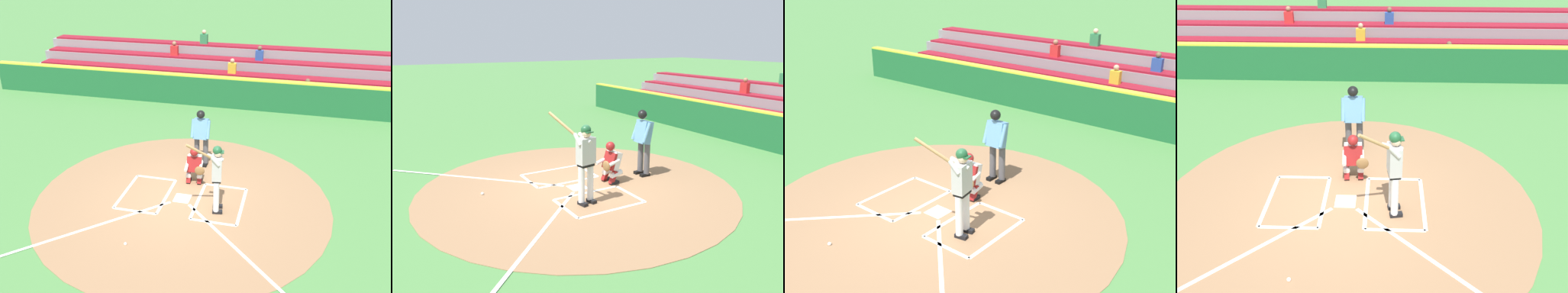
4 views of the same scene
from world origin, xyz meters
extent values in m
plane|color=#4C8442|center=(0.00, 0.00, 0.00)|extent=(120.00, 120.00, 0.00)
cylinder|color=#99704C|center=(0.00, 0.00, 0.01)|extent=(8.00, 8.00, 0.01)
cube|color=white|center=(0.00, 0.00, 0.01)|extent=(0.44, 0.44, 0.01)
cube|color=white|center=(-1.05, -0.90, 0.01)|extent=(1.20, 0.08, 0.01)
cube|color=white|center=(-1.05, 0.90, 0.01)|extent=(1.20, 0.08, 0.01)
cube|color=white|center=(-0.45, 0.00, 0.01)|extent=(0.08, 1.80, 0.01)
cube|color=white|center=(-1.65, 0.00, 0.01)|extent=(0.08, 1.80, 0.01)
cube|color=white|center=(1.05, -0.90, 0.01)|extent=(1.20, 0.08, 0.01)
cube|color=white|center=(1.05, 0.90, 0.01)|extent=(1.20, 0.08, 0.01)
cube|color=white|center=(0.45, 0.00, 0.01)|extent=(0.08, 1.80, 0.01)
cube|color=white|center=(1.65, 0.00, 0.01)|extent=(0.08, 1.80, 0.01)
cube|color=white|center=(2.10, 2.10, 0.01)|extent=(3.73, 3.73, 0.01)
cylinder|color=white|center=(-0.99, 0.21, 0.50)|extent=(0.15, 0.15, 0.84)
cube|color=black|center=(-1.03, 0.20, 0.04)|extent=(0.28, 0.16, 0.09)
cylinder|color=white|center=(-1.04, 0.47, 0.50)|extent=(0.15, 0.15, 0.84)
cube|color=black|center=(-1.08, 0.46, 0.04)|extent=(0.28, 0.16, 0.09)
cube|color=black|center=(-1.01, 0.34, 0.97)|extent=(0.27, 0.37, 0.10)
cube|color=#BCBCBC|center=(-1.01, 0.34, 1.28)|extent=(0.30, 0.43, 0.60)
sphere|color=beige|center=(-1.03, 0.33, 1.69)|extent=(0.21, 0.21, 0.21)
sphere|color=#1E512D|center=(-1.01, 0.34, 1.76)|extent=(0.23, 0.23, 0.23)
cube|color=#1E512D|center=(-1.12, 0.32, 1.73)|extent=(0.14, 0.19, 0.02)
cylinder|color=#BCBCBC|center=(-0.96, 0.33, 1.56)|extent=(0.44, 0.16, 0.21)
cylinder|color=#BCBCBC|center=(-1.00, 0.54, 1.56)|extent=(0.28, 0.13, 0.29)
cylinder|color=#AD7F4C|center=(-0.66, 0.73, 1.86)|extent=(0.63, 0.46, 0.53)
cylinder|color=#AD7F4C|center=(-0.95, 0.53, 1.62)|extent=(0.10, 0.11, 0.08)
cube|color=black|center=(-0.27, -0.96, 0.04)|extent=(0.14, 0.27, 0.09)
cube|color=maroon|center=(-0.27, -0.92, 0.20)|extent=(0.14, 0.25, 0.37)
cylinder|color=silver|center=(-0.26, -1.02, 0.28)|extent=(0.18, 0.37, 0.21)
cube|color=black|center=(0.05, -0.93, 0.04)|extent=(0.14, 0.27, 0.09)
cube|color=maroon|center=(0.05, -0.89, 0.20)|extent=(0.14, 0.25, 0.37)
cylinder|color=silver|center=(0.06, -0.99, 0.28)|extent=(0.18, 0.37, 0.21)
cube|color=silver|center=(-0.10, -1.01, 0.62)|extent=(0.43, 0.39, 0.52)
cube|color=maroon|center=(-0.11, -0.90, 0.62)|extent=(0.44, 0.25, 0.46)
sphere|color=tan|center=(-0.11, -0.94, 0.99)|extent=(0.21, 0.21, 0.21)
sphere|color=maroon|center=(-0.11, -0.92, 1.01)|extent=(0.24, 0.24, 0.24)
cylinder|color=silver|center=(-0.31, -0.86, 0.60)|extent=(0.13, 0.45, 0.20)
cylinder|color=silver|center=(0.08, -0.83, 0.60)|extent=(0.13, 0.45, 0.20)
ellipsoid|color=brown|center=(-0.33, -0.66, 0.57)|extent=(0.29, 0.12, 0.28)
cylinder|color=#4C4C51|center=(-0.18, -2.09, 0.51)|extent=(0.16, 0.16, 0.86)
cube|color=black|center=(-0.18, -2.04, 0.04)|extent=(0.13, 0.28, 0.09)
cylinder|color=#4C4C51|center=(0.10, -2.09, 0.51)|extent=(0.16, 0.16, 0.86)
cube|color=black|center=(0.10, -2.04, 0.04)|extent=(0.13, 0.28, 0.09)
cube|color=#5B8EB7|center=(-0.04, -2.05, 1.25)|extent=(0.44, 0.36, 0.66)
sphere|color=tan|center=(-0.04, -2.01, 1.72)|extent=(0.22, 0.22, 0.22)
sphere|color=black|center=(-0.04, -1.99, 1.74)|extent=(0.25, 0.25, 0.25)
cylinder|color=#5B8EB7|center=(-0.28, -1.97, 1.28)|extent=(0.10, 0.29, 0.56)
cylinder|color=#5B8EB7|center=(0.20, -1.97, 1.28)|extent=(0.10, 0.29, 0.56)
sphere|color=white|center=(0.75, 2.25, 0.04)|extent=(0.07, 0.07, 0.07)
cube|color=#1E6033|center=(0.00, -7.50, 0.62)|extent=(22.00, 0.36, 1.25)
cube|color=yellow|center=(0.00, -7.50, 1.28)|extent=(22.00, 0.32, 0.06)
cube|color=gray|center=(0.00, -8.53, 0.23)|extent=(20.00, 0.85, 0.45)
cube|color=maroon|center=(0.00, -8.53, 0.49)|extent=(19.60, 0.72, 0.08)
cube|color=gray|center=(0.00, -9.38, 0.45)|extent=(20.00, 0.85, 0.90)
cube|color=maroon|center=(0.00, -9.38, 0.94)|extent=(19.60, 0.72, 0.08)
cube|color=gray|center=(0.00, -10.22, 0.68)|extent=(20.00, 0.85, 1.35)
cube|color=maroon|center=(0.00, -10.22, 1.39)|extent=(19.60, 0.72, 0.08)
cube|color=gray|center=(0.00, -11.07, 0.90)|extent=(20.00, 0.85, 1.80)
cube|color=maroon|center=(0.00, -11.07, 1.84)|extent=(19.60, 0.72, 0.08)
cube|color=#284C9E|center=(-0.89, -10.17, 1.66)|extent=(0.36, 0.22, 0.46)
sphere|color=brown|center=(-0.89, -10.17, 2.00)|extent=(0.20, 0.20, 0.20)
cube|color=yellow|center=(0.23, -9.32, 1.21)|extent=(0.36, 0.22, 0.46)
sphere|color=tan|center=(0.23, -9.32, 1.55)|extent=(0.20, 0.20, 0.20)
cube|color=#2D844C|center=(1.94, -11.02, 2.11)|extent=(0.36, 0.22, 0.46)
sphere|color=beige|center=(1.94, -11.02, 2.45)|extent=(0.20, 0.20, 0.20)
cube|color=red|center=(3.20, -10.17, 1.66)|extent=(0.36, 0.22, 0.46)
sphere|color=#9E7051|center=(3.20, -10.17, 2.00)|extent=(0.20, 0.20, 0.20)
camera|label=1|loc=(-2.79, 9.70, 6.39)|focal=39.62mm
camera|label=2|loc=(-8.49, 4.69, 3.67)|focal=36.90mm
camera|label=3|loc=(-6.55, 6.65, 5.29)|focal=44.59mm
camera|label=4|loc=(-0.85, 7.33, 5.46)|focal=39.01mm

